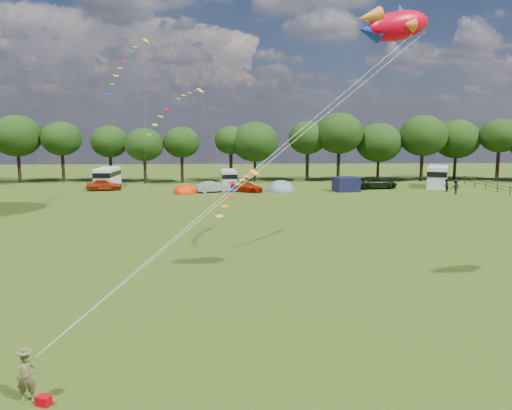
{
  "coord_description": "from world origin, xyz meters",
  "views": [
    {
      "loc": [
        -1.08,
        -19.52,
        8.42
      ],
      "look_at": [
        0.0,
        8.0,
        4.0
      ],
      "focal_mm": 35.0,
      "sensor_mm": 36.0,
      "label": 1
    }
  ],
  "objects_px": {
    "campervan_d": "(437,176)",
    "walker_b": "(455,187)",
    "car_d": "(376,183)",
    "fish_kite": "(392,25)",
    "car_c": "(247,187)",
    "tent_greyblue": "(281,191)",
    "kite_flyer": "(26,377)",
    "campervan_c": "(229,178)",
    "car_a": "(104,185)",
    "tent_orange": "(185,193)",
    "walker_a": "(446,185)",
    "campervan_b": "(107,177)",
    "car_b": "(213,187)"
  },
  "relations": [
    {
      "from": "campervan_d",
      "to": "walker_b",
      "type": "xyz_separation_m",
      "value": [
        -0.48,
        -6.83,
        -0.62
      ]
    },
    {
      "from": "car_d",
      "to": "fish_kite",
      "type": "height_order",
      "value": "fish_kite"
    },
    {
      "from": "car_c",
      "to": "tent_greyblue",
      "type": "relative_size",
      "value": 1.02
    },
    {
      "from": "kite_flyer",
      "to": "campervan_c",
      "type": "bearing_deg",
      "value": 71.58
    },
    {
      "from": "car_c",
      "to": "campervan_c",
      "type": "relative_size",
      "value": 0.84
    },
    {
      "from": "car_c",
      "to": "fish_kite",
      "type": "xyz_separation_m",
      "value": [
        6.0,
        -39.11,
        12.36
      ]
    },
    {
      "from": "car_c",
      "to": "car_a",
      "type": "bearing_deg",
      "value": 108.01
    },
    {
      "from": "tent_greyblue",
      "to": "walker_b",
      "type": "bearing_deg",
      "value": -9.56
    },
    {
      "from": "car_a",
      "to": "tent_orange",
      "type": "relative_size",
      "value": 1.4
    },
    {
      "from": "kite_flyer",
      "to": "fish_kite",
      "type": "bearing_deg",
      "value": 21.47
    },
    {
      "from": "car_a",
      "to": "car_d",
      "type": "distance_m",
      "value": 35.91
    },
    {
      "from": "car_c",
      "to": "walker_a",
      "type": "relative_size",
      "value": 2.61
    },
    {
      "from": "campervan_c",
      "to": "tent_greyblue",
      "type": "height_order",
      "value": "campervan_c"
    },
    {
      "from": "walker_b",
      "to": "tent_greyblue",
      "type": "bearing_deg",
      "value": -33.04
    },
    {
      "from": "walker_a",
      "to": "fish_kite",
      "type": "bearing_deg",
      "value": 31.71
    },
    {
      "from": "fish_kite",
      "to": "walker_b",
      "type": "bearing_deg",
      "value": 48.85
    },
    {
      "from": "car_d",
      "to": "campervan_b",
      "type": "relative_size",
      "value": 1.04
    },
    {
      "from": "car_d",
      "to": "tent_greyblue",
      "type": "bearing_deg",
      "value": 90.69
    },
    {
      "from": "kite_flyer",
      "to": "car_a",
      "type": "bearing_deg",
      "value": 89.27
    },
    {
      "from": "car_b",
      "to": "fish_kite",
      "type": "bearing_deg",
      "value": 177.38
    },
    {
      "from": "kite_flyer",
      "to": "walker_a",
      "type": "xyz_separation_m",
      "value": [
        33.27,
        47.94,
        0.0
      ]
    },
    {
      "from": "campervan_c",
      "to": "tent_orange",
      "type": "xyz_separation_m",
      "value": [
        -5.35,
        -6.4,
        -1.24
      ]
    },
    {
      "from": "car_c",
      "to": "walker_a",
      "type": "bearing_deg",
      "value": -66.19
    },
    {
      "from": "campervan_d",
      "to": "kite_flyer",
      "type": "bearing_deg",
      "value": 171.12
    },
    {
      "from": "tent_orange",
      "to": "tent_greyblue",
      "type": "relative_size",
      "value": 0.79
    },
    {
      "from": "car_a",
      "to": "tent_greyblue",
      "type": "height_order",
      "value": "car_a"
    },
    {
      "from": "fish_kite",
      "to": "walker_a",
      "type": "xyz_separation_m",
      "value": [
        19.53,
        38.6,
        -12.19
      ]
    },
    {
      "from": "fish_kite",
      "to": "campervan_b",
      "type": "bearing_deg",
      "value": 106.59
    },
    {
      "from": "car_b",
      "to": "fish_kite",
      "type": "xyz_separation_m",
      "value": [
        10.23,
        -38.96,
        12.28
      ]
    },
    {
      "from": "campervan_c",
      "to": "campervan_d",
      "type": "relative_size",
      "value": 0.78
    },
    {
      "from": "kite_flyer",
      "to": "walker_b",
      "type": "bearing_deg",
      "value": 40.95
    },
    {
      "from": "campervan_c",
      "to": "fish_kite",
      "type": "height_order",
      "value": "fish_kite"
    },
    {
      "from": "car_c",
      "to": "car_d",
      "type": "distance_m",
      "value": 17.62
    },
    {
      "from": "walker_a",
      "to": "campervan_b",
      "type": "bearing_deg",
      "value": -39.2
    },
    {
      "from": "kite_flyer",
      "to": "walker_a",
      "type": "distance_m",
      "value": 58.35
    },
    {
      "from": "car_a",
      "to": "campervan_b",
      "type": "xyz_separation_m",
      "value": [
        -0.38,
        3.28,
        0.68
      ]
    },
    {
      "from": "tent_greyblue",
      "to": "walker_a",
      "type": "xyz_separation_m",
      "value": [
        21.12,
        -1.12,
        0.77
      ]
    },
    {
      "from": "car_d",
      "to": "campervan_b",
      "type": "bearing_deg",
      "value": 76.9
    },
    {
      "from": "car_c",
      "to": "campervan_b",
      "type": "bearing_deg",
      "value": 98.61
    },
    {
      "from": "car_a",
      "to": "campervan_c",
      "type": "xyz_separation_m",
      "value": [
        16.14,
        3.13,
        0.51
      ]
    },
    {
      "from": "car_d",
      "to": "campervan_b",
      "type": "xyz_separation_m",
      "value": [
        -36.28,
        2.77,
        0.65
      ]
    },
    {
      "from": "fish_kite",
      "to": "walker_b",
      "type": "xyz_separation_m",
      "value": [
        19.7,
        36.14,
        -12.06
      ]
    },
    {
      "from": "car_b",
      "to": "campervan_d",
      "type": "relative_size",
      "value": 0.63
    },
    {
      "from": "campervan_c",
      "to": "campervan_d",
      "type": "xyz_separation_m",
      "value": [
        28.55,
        -1.53,
        0.28
      ]
    },
    {
      "from": "campervan_b",
      "to": "campervan_d",
      "type": "xyz_separation_m",
      "value": [
        45.07,
        -1.69,
        0.1
      ]
    },
    {
      "from": "car_c",
      "to": "kite_flyer",
      "type": "height_order",
      "value": "kite_flyer"
    },
    {
      "from": "car_c",
      "to": "campervan_d",
      "type": "bearing_deg",
      "value": -56.69
    },
    {
      "from": "car_c",
      "to": "fish_kite",
      "type": "bearing_deg",
      "value": -146.33
    },
    {
      "from": "fish_kite",
      "to": "car_b",
      "type": "bearing_deg",
      "value": 92.16
    },
    {
      "from": "car_a",
      "to": "campervan_c",
      "type": "bearing_deg",
      "value": -90.28
    }
  ]
}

